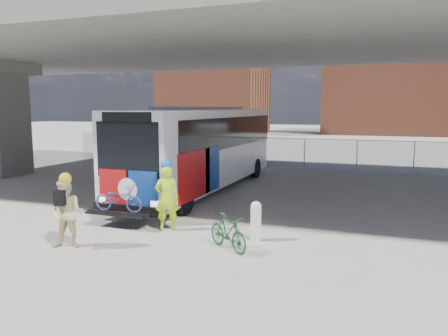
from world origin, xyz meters
The scene contains 9 objects.
ground centered at (0.00, 0.00, 0.00)m, with size 160.00×160.00×0.00m, color #9E9991.
bus centered at (-2.00, 3.82, 2.11)m, with size 2.67×12.90×3.69m.
overpass centered at (0.00, 4.00, 6.54)m, with size 40.00×16.00×7.95m.
chainlink_fence centered at (0.00, 12.00, 1.42)m, with size 30.00×0.06×30.00m.
brick_buildings centered at (1.23, 48.23, 5.42)m, with size 54.00×22.00×12.00m.
bollard centered at (2.31, -2.61, 0.59)m, with size 0.29×0.29×1.11m.
cyclist_hivis centered at (-0.48, -2.52, 1.03)m, with size 0.84×0.73×2.14m.
cyclist_tan centered at (-2.11, -4.94, 0.94)m, with size 1.04×0.91×1.99m.
bike_parked centered at (1.86, -3.63, 0.47)m, with size 0.44×1.57×0.94m, color #154423.
Camera 1 is at (5.58, -13.84, 3.64)m, focal length 35.00 mm.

